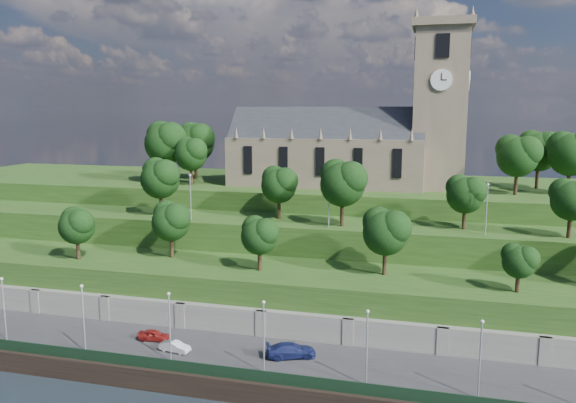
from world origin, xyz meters
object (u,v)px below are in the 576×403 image
(church, at_px, (356,141))
(car_middle, at_px, (175,347))
(car_right, at_px, (291,350))
(car_left, at_px, (154,335))

(church, bearing_deg, car_middle, -108.13)
(car_middle, height_order, car_right, car_right)
(church, xyz_separation_m, car_left, (-17.10, -38.96, -19.92))
(car_left, bearing_deg, car_middle, -123.75)
(car_left, relative_size, car_right, 0.69)
(church, relative_size, car_middle, 11.21)
(church, height_order, car_middle, church)
(car_middle, distance_m, car_right, 12.50)
(church, height_order, car_right, church)
(church, distance_m, car_left, 46.98)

